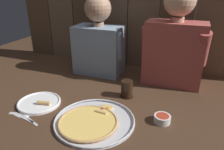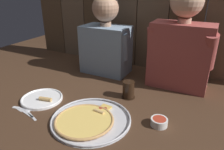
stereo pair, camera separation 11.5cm
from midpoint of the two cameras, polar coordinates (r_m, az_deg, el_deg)
name	(u,v)px [view 1 (the left image)]	position (r m, az deg, el deg)	size (l,w,h in m)	color
ground_plane	(107,113)	(1.16, -4.32, -10.18)	(3.20, 3.20, 0.00)	#422B1C
pizza_tray	(92,121)	(1.09, -8.50, -12.20)	(0.41, 0.41, 0.03)	silver
dinner_plate	(39,103)	(1.32, -21.38, -6.98)	(0.24, 0.24, 0.03)	white
drinking_glass	(127,89)	(1.28, 1.46, -3.81)	(0.08, 0.08, 0.10)	black
dipping_bowl	(162,118)	(1.09, 10.37, -11.51)	(0.08, 0.08, 0.04)	white
table_fork	(19,114)	(1.27, -26.09, -9.44)	(0.13, 0.04, 0.01)	silver
table_knife	(23,117)	(1.23, -25.30, -10.36)	(0.16, 0.05, 0.01)	silver
table_spoon	(28,117)	(1.22, -24.35, -10.41)	(0.14, 0.07, 0.01)	silver
diner_left	(99,38)	(1.58, -5.75, 9.89)	(0.38, 0.21, 0.58)	#849EB7
diner_right	(175,39)	(1.42, 14.38, 9.37)	(0.41, 0.22, 0.65)	#AD4C47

